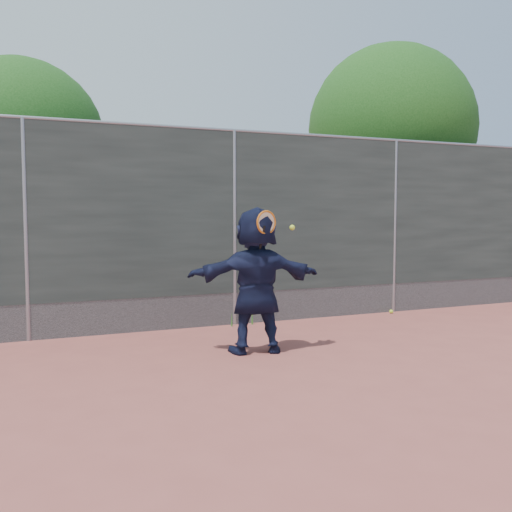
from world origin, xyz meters
name	(u,v)px	position (x,y,z in m)	size (l,w,h in m)	color
ground	(358,386)	(0.00, 0.00, 0.00)	(80.00, 80.00, 0.00)	#9E4C42
player	(256,280)	(-0.39, 1.70, 0.90)	(1.67, 0.53, 1.81)	#131835
ball_ground	(391,312)	(2.85, 3.35, 0.03)	(0.07, 0.07, 0.07)	#C5E432
fence	(234,223)	(0.00, 3.50, 1.58)	(20.00, 0.06, 3.03)	#38423D
swing_action	(269,224)	(-0.31, 1.51, 1.60)	(0.55, 0.14, 0.51)	#CB6213
tree_right	(397,134)	(4.68, 5.75, 3.49)	(3.78, 3.60, 5.39)	#382314
tree_left	(29,147)	(-2.85, 6.55, 2.94)	(3.15, 3.00, 4.53)	#382314
weed_clump	(255,316)	(0.29, 3.38, 0.13)	(0.68, 0.07, 0.30)	#387226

